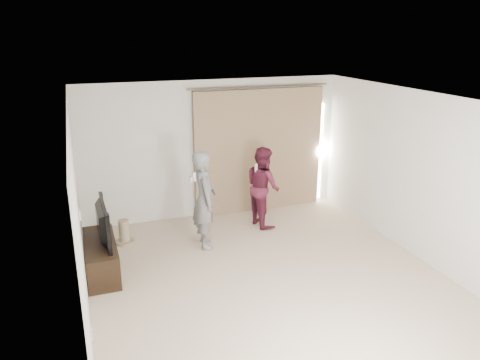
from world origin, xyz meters
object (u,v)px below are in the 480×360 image
tv (98,223)px  person_woman (263,186)px  person_man (204,199)px  tv_console (101,257)px

tv → person_woman: person_woman is taller
tv → person_man: bearing=-79.1°
tv_console → tv: (0.00, 0.00, 0.55)m
person_woman → person_man: bearing=-157.4°
tv_console → tv: bearing=0.0°
person_man → person_woman: size_ratio=1.11×
person_man → person_woman: 1.35m
tv_console → person_woman: (2.95, 0.89, 0.49)m
tv_console → tv: tv is taller
tv_console → person_woman: bearing=16.8°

